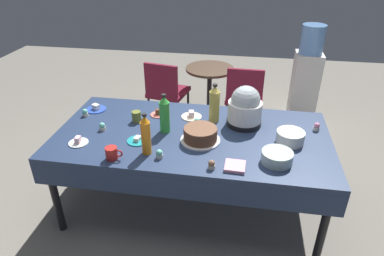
# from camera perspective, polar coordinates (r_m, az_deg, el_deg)

# --- Properties ---
(ground) EXTENTS (9.00, 9.00, 0.00)m
(ground) POSITION_cam_1_polar(r_m,az_deg,el_deg) (3.20, 0.00, -12.56)
(ground) COLOR slate
(potluck_table) EXTENTS (2.20, 1.10, 0.75)m
(potluck_table) POSITION_cam_1_polar(r_m,az_deg,el_deg) (2.79, 0.00, -2.00)
(potluck_table) COLOR navy
(potluck_table) RESTS_ON ground
(frosted_layer_cake) EXTENTS (0.31, 0.31, 0.11)m
(frosted_layer_cake) POSITION_cam_1_polar(r_m,az_deg,el_deg) (2.63, 1.41, -1.13)
(frosted_layer_cake) COLOR silver
(frosted_layer_cake) RESTS_ON potluck_table
(slow_cooker) EXTENTS (0.29, 0.29, 0.34)m
(slow_cooker) POSITION_cam_1_polar(r_m,az_deg,el_deg) (2.85, 8.85, 3.41)
(slow_cooker) COLOR black
(slow_cooker) RESTS_ON potluck_table
(glass_salad_bowl) EXTENTS (0.22, 0.22, 0.08)m
(glass_salad_bowl) POSITION_cam_1_polar(r_m,az_deg,el_deg) (2.47, 14.03, -4.73)
(glass_salad_bowl) COLOR #B2C6BC
(glass_salad_bowl) RESTS_ON potluck_table
(ceramic_snack_bowl) EXTENTS (0.21, 0.21, 0.10)m
(ceramic_snack_bowl) POSITION_cam_1_polar(r_m,az_deg,el_deg) (2.72, 16.10, -1.46)
(ceramic_snack_bowl) COLOR silver
(ceramic_snack_bowl) RESTS_ON potluck_table
(dessert_plate_cobalt) EXTENTS (0.18, 0.18, 0.05)m
(dessert_plate_cobalt) POSITION_cam_1_polar(r_m,az_deg,el_deg) (3.25, -15.73, 3.18)
(dessert_plate_cobalt) COLOR #2D4CB2
(dessert_plate_cobalt) RESTS_ON potluck_table
(dessert_plate_white) EXTENTS (0.15, 0.15, 0.06)m
(dessert_plate_white) POSITION_cam_1_polar(r_m,az_deg,el_deg) (2.76, -18.48, -2.18)
(dessert_plate_white) COLOR white
(dessert_plate_white) RESTS_ON potluck_table
(dessert_plate_teal) EXTENTS (0.16, 0.16, 0.04)m
(dessert_plate_teal) POSITION_cam_1_polar(r_m,az_deg,el_deg) (2.68, -9.10, -2.02)
(dessert_plate_teal) COLOR teal
(dessert_plate_teal) RESTS_ON potluck_table
(dessert_plate_cream) EXTENTS (0.18, 0.18, 0.06)m
(dessert_plate_cream) POSITION_cam_1_polar(r_m,az_deg,el_deg) (3.00, -0.09, 2.08)
(dessert_plate_cream) COLOR beige
(dessert_plate_cream) RESTS_ON potluck_table
(dessert_plate_coral) EXTENTS (0.14, 0.14, 0.06)m
(dessert_plate_coral) POSITION_cam_1_polar(r_m,az_deg,el_deg) (3.05, -5.66, 2.41)
(dessert_plate_coral) COLOR #E07266
(dessert_plate_coral) RESTS_ON potluck_table
(cupcake_berry) EXTENTS (0.05, 0.05, 0.07)m
(cupcake_berry) POSITION_cam_1_polar(r_m,az_deg,el_deg) (2.46, -5.48, -4.36)
(cupcake_berry) COLOR beige
(cupcake_berry) RESTS_ON potluck_table
(cupcake_lemon) EXTENTS (0.05, 0.05, 0.07)m
(cupcake_lemon) POSITION_cam_1_polar(r_m,az_deg,el_deg) (2.97, 20.13, 0.20)
(cupcake_lemon) COLOR beige
(cupcake_lemon) RESTS_ON potluck_table
(cupcake_mint) EXTENTS (0.05, 0.05, 0.07)m
(cupcake_mint) POSITION_cam_1_polar(r_m,az_deg,el_deg) (3.16, -17.45, 2.46)
(cupcake_mint) COLOR beige
(cupcake_mint) RESTS_ON potluck_table
(cupcake_rose) EXTENTS (0.05, 0.05, 0.07)m
(cupcake_rose) POSITION_cam_1_polar(r_m,az_deg,el_deg) (2.34, 3.28, -6.15)
(cupcake_rose) COLOR beige
(cupcake_rose) RESTS_ON potluck_table
(cupcake_vanilla) EXTENTS (0.05, 0.05, 0.07)m
(cupcake_vanilla) POSITION_cam_1_polar(r_m,az_deg,el_deg) (2.86, 0.83, 1.03)
(cupcake_vanilla) COLOR beige
(cupcake_vanilla) RESTS_ON potluck_table
(cupcake_cocoa) EXTENTS (0.05, 0.05, 0.07)m
(cupcake_cocoa) POSITION_cam_1_polar(r_m,az_deg,el_deg) (2.88, -14.77, 0.22)
(cupcake_cocoa) COLOR beige
(cupcake_cocoa) RESTS_ON potluck_table
(soda_bottle_ginger_ale) EXTENTS (0.09, 0.09, 0.34)m
(soda_bottle_ginger_ale) POSITION_cam_1_polar(r_m,az_deg,el_deg) (2.88, 3.76, 4.01)
(soda_bottle_ginger_ale) COLOR gold
(soda_bottle_ginger_ale) RESTS_ON potluck_table
(soda_bottle_lime_soda) EXTENTS (0.08, 0.08, 0.33)m
(soda_bottle_lime_soda) POSITION_cam_1_polar(r_m,az_deg,el_deg) (2.73, -4.59, 2.30)
(soda_bottle_lime_soda) COLOR green
(soda_bottle_lime_soda) RESTS_ON potluck_table
(soda_bottle_orange_juice) EXTENTS (0.07, 0.07, 0.32)m
(soda_bottle_orange_juice) POSITION_cam_1_polar(r_m,az_deg,el_deg) (2.46, -7.74, -1.20)
(soda_bottle_orange_juice) COLOR orange
(soda_bottle_orange_juice) RESTS_ON potluck_table
(coffee_mug_olive) EXTENTS (0.12, 0.08, 0.09)m
(coffee_mug_olive) POSITION_cam_1_polar(r_m,az_deg,el_deg) (2.95, -9.22, 1.92)
(coffee_mug_olive) COLOR olive
(coffee_mug_olive) RESTS_ON potluck_table
(coffee_mug_red) EXTENTS (0.13, 0.09, 0.09)m
(coffee_mug_red) POSITION_cam_1_polar(r_m,az_deg,el_deg) (2.49, -13.25, -4.12)
(coffee_mug_red) COLOR #B2231E
(coffee_mug_red) RESTS_ON potluck_table
(paper_napkin_stack) EXTENTS (0.15, 0.15, 0.02)m
(paper_napkin_stack) POSITION_cam_1_polar(r_m,az_deg,el_deg) (2.38, 7.20, -6.37)
(paper_napkin_stack) COLOR pink
(paper_napkin_stack) RESTS_ON potluck_table
(maroon_chair_left) EXTENTS (0.52, 0.52, 0.85)m
(maroon_chair_left) POSITION_cam_1_polar(r_m,az_deg,el_deg) (4.25, -4.39, 6.48)
(maroon_chair_left) COLOR maroon
(maroon_chair_left) RESTS_ON ground
(maroon_chair_right) EXTENTS (0.45, 0.45, 0.85)m
(maroon_chair_right) POSITION_cam_1_polar(r_m,az_deg,el_deg) (4.14, 8.75, 5.57)
(maroon_chair_right) COLOR maroon
(maroon_chair_right) RESTS_ON ground
(round_cafe_table) EXTENTS (0.60, 0.60, 0.72)m
(round_cafe_table) POSITION_cam_1_polar(r_m,az_deg,el_deg) (4.36, 2.93, 7.27)
(round_cafe_table) COLOR #473323
(round_cafe_table) RESTS_ON ground
(water_cooler) EXTENTS (0.32, 0.32, 1.24)m
(water_cooler) POSITION_cam_1_polar(r_m,az_deg,el_deg) (4.57, 18.51, 8.05)
(water_cooler) COLOR silver
(water_cooler) RESTS_ON ground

